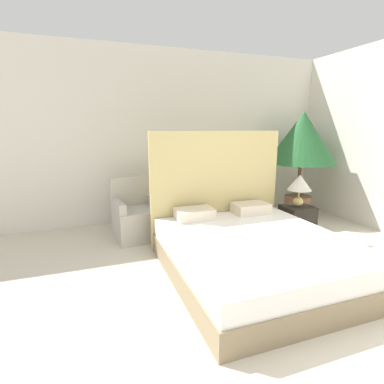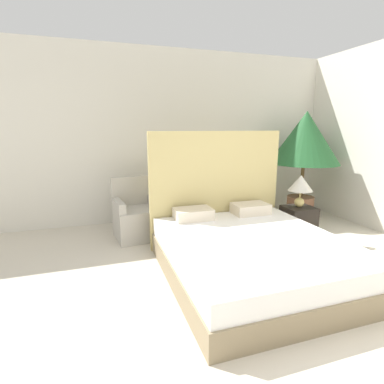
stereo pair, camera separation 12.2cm
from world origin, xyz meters
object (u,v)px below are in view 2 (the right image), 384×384
(armchair_near_window_left, at_px, (138,219))
(table_lamp, at_px, (301,185))
(bed, at_px, (248,249))
(potted_palm, at_px, (305,142))
(nightstand, at_px, (298,223))
(armchair_near_window_right, at_px, (201,213))
(side_table, at_px, (171,220))

(armchair_near_window_left, relative_size, table_lamp, 1.91)
(bed, xyz_separation_m, armchair_near_window_left, (-1.02, 1.50, -0.00))
(potted_palm, xyz_separation_m, nightstand, (-0.73, -0.90, -1.12))
(armchair_near_window_left, bearing_deg, nightstand, -26.58)
(armchair_near_window_right, bearing_deg, side_table, -171.95)
(table_lamp, xyz_separation_m, side_table, (-1.72, 0.73, -0.58))
(bed, height_order, armchair_near_window_right, bed)
(bed, height_order, side_table, bed)
(bed, xyz_separation_m, nightstand, (1.20, 0.71, -0.04))
(armchair_near_window_right, xyz_separation_m, table_lamp, (1.23, -0.80, 0.53))
(nightstand, height_order, table_lamp, table_lamp)
(armchair_near_window_left, xyz_separation_m, table_lamp, (2.22, -0.80, 0.53))
(potted_palm, height_order, side_table, potted_palm)
(table_lamp, distance_m, side_table, 1.96)
(armchair_near_window_right, relative_size, table_lamp, 1.91)
(potted_palm, bearing_deg, side_table, -175.97)
(nightstand, relative_size, side_table, 1.04)
(table_lamp, height_order, side_table, table_lamp)
(armchair_near_window_left, height_order, table_lamp, table_lamp)
(bed, distance_m, armchair_near_window_left, 1.82)
(bed, distance_m, armchair_near_window_right, 1.50)
(armchair_near_window_left, bearing_deg, side_table, -14.86)
(bed, bearing_deg, armchair_near_window_left, 124.22)
(armchair_near_window_right, xyz_separation_m, side_table, (-0.49, -0.07, -0.05))
(side_table, bearing_deg, armchair_near_window_right, 8.09)
(nightstand, xyz_separation_m, side_table, (-1.73, 0.73, -0.01))
(armchair_near_window_right, height_order, table_lamp, table_lamp)
(table_lamp, bearing_deg, side_table, 157.06)
(armchair_near_window_left, distance_m, side_table, 0.50)
(side_table, bearing_deg, nightstand, -22.87)
(armchair_near_window_left, bearing_deg, bed, -62.61)
(potted_palm, height_order, nightstand, potted_palm)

